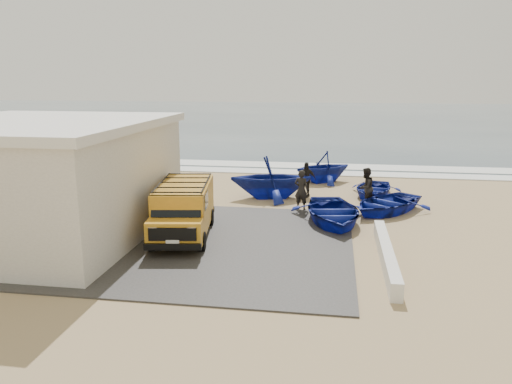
{
  "coord_description": "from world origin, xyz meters",
  "views": [
    {
      "loc": [
        3.24,
        -18.54,
        5.82
      ],
      "look_at": [
        0.12,
        1.19,
        1.2
      ],
      "focal_mm": 35.0,
      "sensor_mm": 36.0,
      "label": 1
    }
  ],
  "objects": [
    {
      "name": "ocean",
      "position": [
        0.0,
        56.0,
        0.0
      ],
      "size": [
        180.0,
        88.0,
        0.01
      ],
      "primitive_type": "cube",
      "color": "#385166",
      "rests_on": "ground"
    },
    {
      "name": "surf_wash",
      "position": [
        0.0,
        14.5,
        0.02
      ],
      "size": [
        180.0,
        2.2,
        0.04
      ],
      "primitive_type": "cube",
      "color": "white",
      "rests_on": "ground"
    },
    {
      "name": "boat_far_left",
      "position": [
        2.65,
        9.36,
        0.88
      ],
      "size": [
        4.4,
        4.28,
        1.77
      ],
      "primitive_type": "imported",
      "rotation": [
        0.0,
        0.0,
        -0.98
      ],
      "color": "navy",
      "rests_on": "ground"
    },
    {
      "name": "fisherman_front",
      "position": [
        1.85,
        3.18,
        0.91
      ],
      "size": [
        0.77,
        0.64,
        1.82
      ],
      "primitive_type": "imported",
      "rotation": [
        0.0,
        0.0,
        2.78
      ],
      "color": "black",
      "rests_on": "ground"
    },
    {
      "name": "boat_mid_right",
      "position": [
        5.2,
        6.28,
        0.37
      ],
      "size": [
        3.29,
        4.03,
        0.73
      ],
      "primitive_type": "imported",
      "rotation": [
        0.0,
        0.0,
        -0.24
      ],
      "color": "navy",
      "rests_on": "ground"
    },
    {
      "name": "ground",
      "position": [
        0.0,
        0.0,
        0.0
      ],
      "size": [
        160.0,
        160.0,
        0.0
      ],
      "primitive_type": "plane",
      "color": "tan"
    },
    {
      "name": "fisherman_back",
      "position": [
        1.89,
        5.9,
        0.85
      ],
      "size": [
        1.04,
        0.54,
        1.7
      ],
      "primitive_type": "imported",
      "rotation": [
        0.0,
        0.0,
        0.13
      ],
      "color": "black",
      "rests_on": "ground"
    },
    {
      "name": "boat_near_right",
      "position": [
        5.55,
        3.28,
        0.42
      ],
      "size": [
        4.78,
        4.98,
        0.84
      ],
      "primitive_type": "imported",
      "rotation": [
        0.0,
        0.0,
        -0.66
      ],
      "color": "navy",
      "rests_on": "ground"
    },
    {
      "name": "van",
      "position": [
        -2.2,
        -1.34,
        1.09
      ],
      "size": [
        2.54,
        4.97,
        2.04
      ],
      "rotation": [
        0.0,
        0.0,
        0.15
      ],
      "color": "gold",
      "rests_on": "ground"
    },
    {
      "name": "slab",
      "position": [
        -2.0,
        -2.0,
        0.03
      ],
      "size": [
        12.0,
        10.0,
        0.05
      ],
      "primitive_type": "cube",
      "color": "#3B3836",
      "rests_on": "ground"
    },
    {
      "name": "boat_mid_left",
      "position": [
        0.23,
        5.17,
        1.03
      ],
      "size": [
        4.54,
        4.13,
        2.07
      ],
      "primitive_type": "imported",
      "rotation": [
        0.0,
        0.0,
        1.78
      ],
      "color": "navy",
      "rests_on": "ground"
    },
    {
      "name": "building",
      "position": [
        -7.5,
        -2.0,
        2.16
      ],
      "size": [
        8.4,
        9.4,
        4.3
      ],
      "color": "silver",
      "rests_on": "ground"
    },
    {
      "name": "surf_line",
      "position": [
        0.0,
        12.0,
        0.03
      ],
      "size": [
        180.0,
        1.6,
        0.06
      ],
      "primitive_type": "cube",
      "color": "white",
      "rests_on": "ground"
    },
    {
      "name": "fisherman_middle",
      "position": [
        4.71,
        4.11,
        0.91
      ],
      "size": [
        1.06,
        1.12,
        1.82
      ],
      "primitive_type": "imported",
      "rotation": [
        0.0,
        0.0,
        -2.15
      ],
      "color": "black",
      "rests_on": "ground"
    },
    {
      "name": "boat_near_left",
      "position": [
        3.26,
        1.26,
        0.46
      ],
      "size": [
        3.86,
        4.89,
        0.92
      ],
      "primitive_type": "imported",
      "rotation": [
        0.0,
        0.0,
        0.17
      ],
      "color": "navy",
      "rests_on": "ground"
    },
    {
      "name": "parapet",
      "position": [
        5.0,
        -3.0,
        0.28
      ],
      "size": [
        0.35,
        6.0,
        0.55
      ],
      "primitive_type": "cube",
      "color": "silver",
      "rests_on": "ground"
    }
  ]
}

